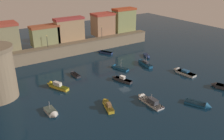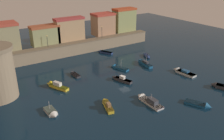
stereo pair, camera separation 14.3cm
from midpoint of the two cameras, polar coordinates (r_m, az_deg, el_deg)
The scene contains 19 objects.
ground_plane at distance 58.89m, azimuth 3.16°, elevation -2.46°, with size 139.98×139.98×0.00m, color #0C2338.
quay_wall at distance 77.97m, azimuth -7.74°, elevation 5.36°, with size 53.26×3.06×3.84m.
old_town_backdrop at distance 79.34m, azimuth -9.81°, elevation 9.69°, with size 50.12×6.08×8.58m.
quay_lamp_0 at distance 73.13m, azimuth -15.12°, elevation 7.07°, with size 0.32×0.32×3.55m.
quay_lamp_1 at distance 80.74m, azimuth -2.38°, elevation 9.42°, with size 0.32×0.32×3.83m.
moored_boat_0 at distance 74.84m, azimuth 8.41°, elevation 3.26°, with size 2.86×4.21×1.16m.
moored_boat_1 at distance 62.16m, azimuth -8.87°, elevation -0.98°, with size 1.33×4.25×1.11m.
moored_boat_2 at distance 65.67m, azimuth 1.47°, elevation 0.62°, with size 3.04×5.87×3.14m.
moored_boat_3 at distance 46.98m, azimuth -14.03°, elevation -9.82°, with size 1.75×4.13×2.72m.
moored_boat_4 at distance 58.41m, azimuth 2.16°, elevation -2.17°, with size 2.88×6.09×1.61m.
moored_boat_5 at distance 68.78m, azimuth 7.72°, elevation 1.66°, with size 2.03×6.96×2.88m.
moored_boat_6 at distance 77.63m, azimuth -1.79°, elevation 4.27°, with size 3.53×5.36×1.07m.
moored_boat_7 at distance 47.86m, azimuth -1.07°, elevation -8.26°, with size 2.71×5.77×1.61m.
moored_boat_8 at distance 56.47m, azimuth -13.03°, elevation -3.66°, with size 3.72×6.42×1.74m.
moored_boat_9 at distance 50.10m, azimuth 8.51°, elevation -7.08°, with size 1.90×7.17×2.86m.
moored_boat_10 at distance 51.34m, azimuth 20.49°, elevation -7.77°, with size 3.71×5.51×1.60m.
moored_boat_11 at distance 60.32m, azimuth 25.13°, elevation -3.54°, with size 3.72×6.28×2.49m.
moored_boat_12 at distance 65.38m, azimuth 16.39°, elevation -0.38°, with size 2.39×6.72×1.76m.
mooring_buoy_0 at distance 59.57m, azimuth -14.30°, elevation -2.88°, with size 0.74×0.74×0.74m, color yellow.
Camera 2 is at (-32.08, -42.42, 25.29)m, focal length 38.41 mm.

